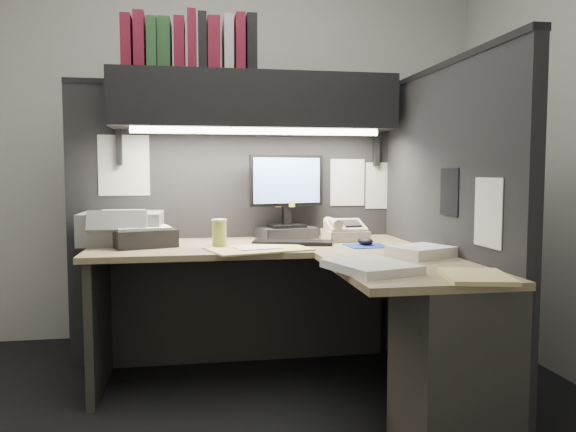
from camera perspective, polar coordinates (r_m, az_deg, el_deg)
The scene contains 22 objects.
floor at distance 2.63m, azimuth -4.23°, elevation -20.50°, with size 3.50×3.50×0.00m, color black.
wall_back at distance 3.89m, azimuth -6.45°, elevation 7.96°, with size 3.50×0.04×2.70m, color beige.
wall_front at distance 0.94m, azimuth 4.50°, elevation 19.25°, with size 3.50×0.04×2.70m, color beige.
partition_back at distance 3.33m, azimuth -5.30°, elevation -0.91°, with size 1.90×0.06×1.60m, color black.
partition_right at distance 2.84m, azimuth 15.40°, elevation -1.98°, with size 0.06×1.50×1.60m, color black.
desk at distance 2.55m, azimuth 5.45°, elevation -10.74°, with size 1.70×1.53×0.73m.
overhead_shelf at distance 3.17m, azimuth -3.40°, elevation 11.50°, with size 1.55×0.34×0.30m, color black.
task_light_tube at distance 3.02m, azimuth -3.09°, elevation 8.62°, with size 0.04×0.04×1.32m, color white.
monitor at distance 3.23m, azimuth -0.13°, elevation 1.11°, with size 0.44×0.27×0.48m.
keyboard at distance 2.97m, azimuth 0.48°, elevation -2.71°, with size 0.42×0.14×0.02m, color black.
mousepad at distance 2.93m, azimuth 8.03°, elevation -3.02°, with size 0.21×0.19×0.00m, color navy.
mouse at distance 2.94m, azimuth 7.86°, elevation -2.56°, with size 0.07×0.10×0.04m, color black.
telephone at distance 3.17m, azimuth 5.79°, elevation -1.62°, with size 0.23×0.24×0.09m, color #B7A98C.
coffee_cup at distance 2.86m, azimuth -6.99°, elevation -1.87°, with size 0.07×0.07×0.14m, color #B9C54E.
printer at distance 3.14m, azimuth -16.49°, elevation -1.16°, with size 0.42×0.35×0.17m, color gray.
notebook_stack at distance 2.98m, azimuth -14.47°, elevation -2.14°, with size 0.30×0.25×0.09m, color black.
open_folder at distance 2.77m, azimuth -3.06°, elevation -3.36°, with size 0.48×0.31×0.01m, color #D3C477.
paper_stack_a at distance 2.61m, azimuth 13.35°, elevation -3.53°, with size 0.25×0.21×0.05m, color white.
paper_stack_b at distance 2.20m, azimuth 8.41°, elevation -5.10°, with size 0.27×0.33×0.03m, color white.
manila_stack at distance 2.13m, azimuth 18.60°, elevation -5.84°, with size 0.22×0.28×0.02m, color #D3C477.
binder_row at distance 3.20m, azimuth -9.80°, elevation 16.71°, with size 0.71×0.25×0.31m.
pinned_papers at distance 3.01m, azimuth 2.67°, elevation 3.38°, with size 1.76×1.31×0.51m.
Camera 1 is at (-0.22, -2.38, 1.11)m, focal length 35.00 mm.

